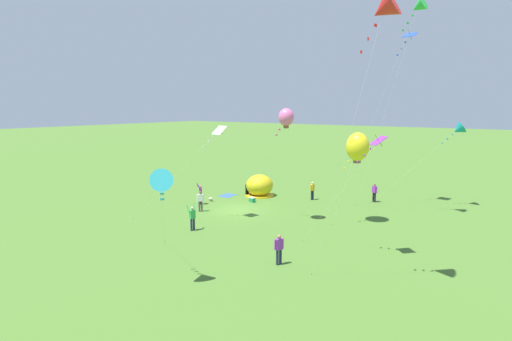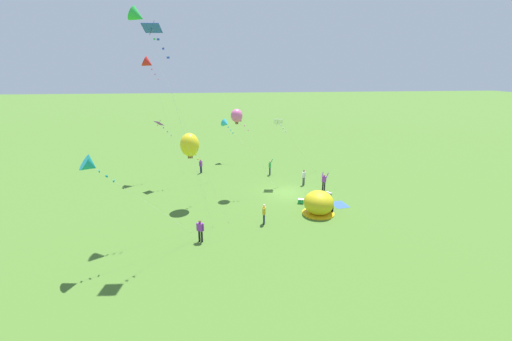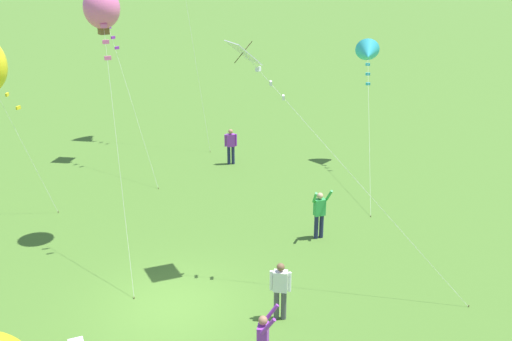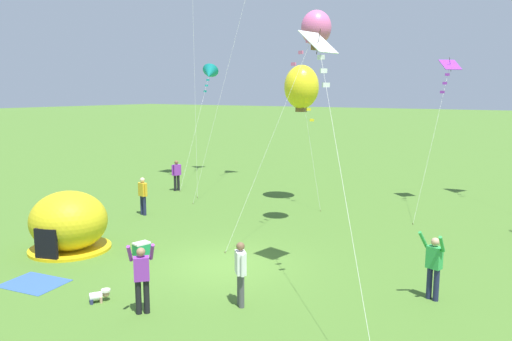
{
  "view_description": "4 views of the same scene",
  "coord_description": "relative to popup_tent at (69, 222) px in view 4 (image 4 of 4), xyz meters",
  "views": [
    {
      "loc": [
        25.86,
        20.13,
        8.67
      ],
      "look_at": [
        0.5,
        2.22,
        3.66
      ],
      "focal_mm": 28.0,
      "sensor_mm": 36.0,
      "label": 1
    },
    {
      "loc": [
        -32.47,
        6.99,
        12.29
      ],
      "look_at": [
        -0.83,
        3.32,
        2.73
      ],
      "focal_mm": 24.0,
      "sensor_mm": 36.0,
      "label": 2
    },
    {
      "loc": [
        -6.59,
        -13.35,
        9.66
      ],
      "look_at": [
        3.67,
        0.99,
        3.06
      ],
      "focal_mm": 42.0,
      "sensor_mm": 36.0,
      "label": 3
    },
    {
      "loc": [
        9.09,
        -12.42,
        5.54
      ],
      "look_at": [
        -1.45,
        4.14,
        2.41
      ],
      "focal_mm": 35.0,
      "sensor_mm": 36.0,
      "label": 4
    }
  ],
  "objects": [
    {
      "name": "ground_plane",
      "position": [
        5.56,
        1.65,
        -1.0
      ],
      "size": [
        300.0,
        300.0,
        0.0
      ],
      "primitive_type": "plane",
      "color": "#477028"
    },
    {
      "name": "popup_tent",
      "position": [
        0.0,
        0.0,
        0.0
      ],
      "size": [
        2.81,
        2.81,
        2.1
      ],
      "color": "gold",
      "rests_on": "ground"
    },
    {
      "name": "picnic_blanket",
      "position": [
        1.78,
        -2.59,
        -0.99
      ],
      "size": [
        1.88,
        1.54,
        0.01
      ],
      "primitive_type": "cube",
      "rotation": [
        0.0,
        0.0,
        0.15
      ],
      "color": "#3359A5",
      "rests_on": "ground"
    },
    {
      "name": "cooler_box",
      "position": [
        2.54,
        0.95,
        -0.78
      ],
      "size": [
        0.48,
        0.6,
        0.44
      ],
      "color": "#1E8C4C",
      "rests_on": "ground"
    },
    {
      "name": "toddler_crawling",
      "position": [
        4.4,
        -2.43,
        -0.82
      ],
      "size": [
        0.44,
        0.53,
        0.32
      ],
      "color": "white",
      "rests_on": "ground"
    },
    {
      "name": "person_flying_kite",
      "position": [
        11.83,
        2.46,
        0.0
      ],
      "size": [
        0.7,
        0.58,
        1.89
      ],
      "color": "#1E2347",
      "rests_on": "ground"
    },
    {
      "name": "person_near_tent",
      "position": [
        7.72,
        -0.62,
        -0.03
      ],
      "size": [
        0.45,
        0.44,
        1.72
      ],
      "color": "#4C4C51",
      "rests_on": "ground"
    },
    {
      "name": "person_strolling",
      "position": [
        -1.45,
        5.03,
        -0.03
      ],
      "size": [
        0.58,
        0.31,
        1.72
      ],
      "color": "#1E2347",
      "rests_on": "ground"
    },
    {
      "name": "person_arms_raised",
      "position": [
        5.89,
        -2.32,
        0.0
      ],
      "size": [
        0.7,
        0.7,
        1.89
      ],
      "color": "black",
      "rests_on": "ground"
    },
    {
      "name": "person_watching_sky",
      "position": [
        -3.9,
        10.07,
        -0.03
      ],
      "size": [
        0.36,
        0.56,
        1.72
      ],
      "color": "black",
      "rests_on": "ground"
    },
    {
      "name": "kite_pink",
      "position": [
        6.22,
        6.67,
        6.88
      ],
      "size": [
        1.96,
        4.62,
        8.53
      ],
      "color": "silver",
      "rests_on": "ground"
    },
    {
      "name": "kite_teal",
      "position": [
        -6.23,
        16.22,
        5.71
      ],
      "size": [
        3.42,
        7.09,
        7.37
      ],
      "color": "silver",
      "rests_on": "ground"
    },
    {
      "name": "kite_white",
      "position": [
        8.6,
        2.0,
        5.67
      ],
      "size": [
        4.44,
        6.06,
        7.23
      ],
      "color": "silver",
      "rests_on": "ground"
    },
    {
      "name": "kite_purple",
      "position": [
        9.45,
        14.38,
        5.53
      ],
      "size": [
        1.11,
        5.26,
        7.12
      ],
      "color": "silver",
      "rests_on": "ground"
    },
    {
      "name": "kite_yellow",
      "position": [
        3.36,
        11.08,
        4.74
      ],
      "size": [
        2.53,
        1.98,
        6.8
      ],
      "color": "silver",
      "rests_on": "ground"
    }
  ]
}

